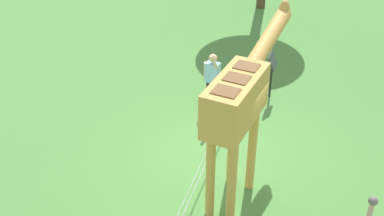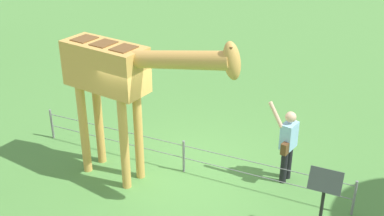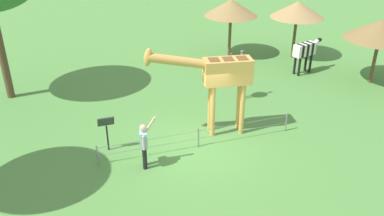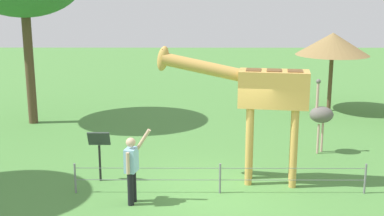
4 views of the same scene
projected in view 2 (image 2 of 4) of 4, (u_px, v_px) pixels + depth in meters
The scene contains 5 objects.
ground_plane at pixel (182, 173), 10.47m from camera, with size 60.00×60.00×0.00m, color #4C843D.
giraffe at pixel (118, 77), 9.29m from camera, with size 3.84×1.08×3.47m.
visitor at pixel (288, 142), 9.84m from camera, with size 0.62×0.59×1.77m.
info_sign at pixel (324, 190), 8.31m from camera, with size 0.56×0.21×1.32m.
wire_fence at pixel (184, 155), 10.35m from camera, with size 7.05×0.05×0.75m.
Camera 2 is at (3.88, -7.91, 5.83)m, focal length 45.79 mm.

